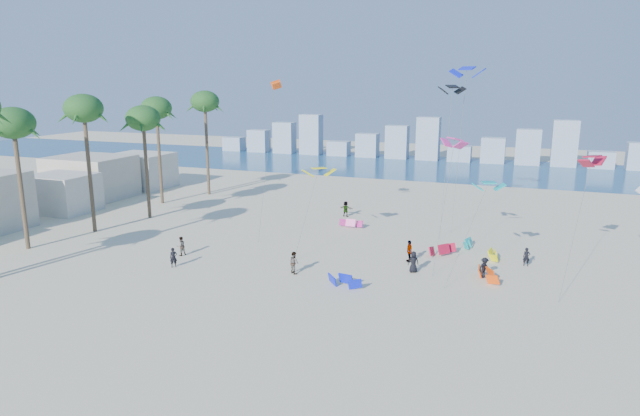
% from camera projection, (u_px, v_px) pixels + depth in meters
% --- Properties ---
extents(ground, '(220.00, 220.00, 0.00)m').
position_uv_depth(ground, '(190.00, 325.00, 35.65)').
color(ground, beige).
rests_on(ground, ground).
extents(ocean, '(220.00, 220.00, 0.00)m').
position_uv_depth(ocean, '(410.00, 166.00, 101.47)').
color(ocean, navy).
rests_on(ocean, ground).
extents(kitesurfer_near, '(0.72, 0.71, 1.68)m').
position_uv_depth(kitesurfer_near, '(173.00, 258.00, 46.48)').
color(kitesurfer_near, black).
rests_on(kitesurfer_near, ground).
extents(kitesurfer_mid, '(1.12, 1.07, 1.82)m').
position_uv_depth(kitesurfer_mid, '(294.00, 262.00, 44.99)').
color(kitesurfer_mid, gray).
rests_on(kitesurfer_mid, ground).
extents(kitesurfers_far, '(29.90, 20.08, 1.92)m').
position_uv_depth(kitesurfers_far, '(371.00, 241.00, 51.22)').
color(kitesurfers_far, black).
rests_on(kitesurfers_far, ground).
extents(grounded_kites, '(17.75, 17.75, 0.97)m').
position_uv_depth(grounded_kites, '(427.00, 255.00, 48.57)').
color(grounded_kites, '#0D1EE8').
rests_on(grounded_kites, ground).
extents(flying_kites, '(35.63, 22.88, 17.36)m').
position_uv_depth(flying_kites, '(446.00, 119.00, 50.51)').
color(flying_kites, '#F7F10D').
rests_on(flying_kites, ground).
extents(palm_row, '(8.25, 44.80, 14.88)m').
position_uv_depth(palm_row, '(88.00, 118.00, 55.11)').
color(palm_row, brown).
rests_on(palm_row, ground).
extents(beachfront_buildings, '(11.50, 43.00, 6.00)m').
position_uv_depth(beachfront_buildings, '(43.00, 190.00, 65.46)').
color(beachfront_buildings, beige).
rests_on(beachfront_buildings, ground).
extents(distant_skyline, '(85.00, 3.00, 8.40)m').
position_uv_depth(distant_skyline, '(415.00, 144.00, 110.32)').
color(distant_skyline, '#9EADBF').
rests_on(distant_skyline, ground).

